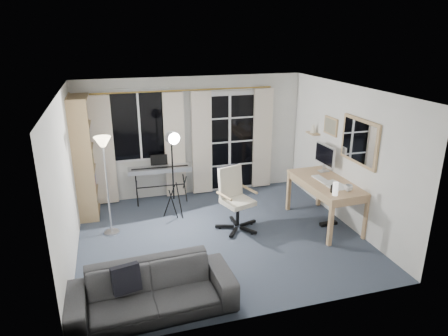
# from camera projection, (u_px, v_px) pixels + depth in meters

# --- Properties ---
(floor) EXTENTS (4.50, 4.00, 0.02)m
(floor) POSITION_uv_depth(u_px,v_px,m) (220.00, 237.00, 6.61)
(floor) COLOR #35404E
(floor) RESTS_ON ground
(window) EXTENTS (1.20, 0.08, 1.40)m
(window) POSITION_uv_depth(u_px,v_px,m) (139.00, 126.00, 7.63)
(window) COLOR white
(window) RESTS_ON floor
(french_door) EXTENTS (1.32, 0.09, 2.11)m
(french_door) POSITION_uv_depth(u_px,v_px,m) (229.00, 143.00, 8.26)
(french_door) COLOR white
(french_door) RESTS_ON floor
(curtains) EXTENTS (3.60, 0.07, 2.13)m
(curtains) POSITION_uv_depth(u_px,v_px,m) (188.00, 144.00, 7.92)
(curtains) COLOR gold
(curtains) RESTS_ON floor
(bookshelf) EXTENTS (0.37, 1.02, 2.18)m
(bookshelf) POSITION_uv_depth(u_px,v_px,m) (82.00, 159.00, 7.17)
(bookshelf) COLOR tan
(bookshelf) RESTS_ON floor
(torchiere_lamp) EXTENTS (0.28, 0.28, 1.67)m
(torchiere_lamp) POSITION_uv_depth(u_px,v_px,m) (104.00, 157.00, 6.28)
(torchiere_lamp) COLOR #B2B2B7
(torchiere_lamp) RESTS_ON floor
(keyboard_piano) EXTENTS (1.22, 0.62, 0.88)m
(keyboard_piano) POSITION_uv_depth(u_px,v_px,m) (160.00, 170.00, 7.74)
(keyboard_piano) COLOR black
(keyboard_piano) RESTS_ON floor
(studio_light) EXTENTS (0.36, 0.36, 1.66)m
(studio_light) POSITION_uv_depth(u_px,v_px,m) (173.00, 148.00, 6.80)
(studio_light) COLOR black
(studio_light) RESTS_ON floor
(office_chair) EXTENTS (0.74, 0.71, 1.07)m
(office_chair) POSITION_uv_depth(u_px,v_px,m) (234.00, 193.00, 6.75)
(office_chair) COLOR black
(office_chair) RESTS_ON floor
(desk) EXTENTS (0.81, 1.52, 0.80)m
(desk) POSITION_uv_depth(u_px,v_px,m) (326.00, 186.00, 6.84)
(desk) COLOR tan
(desk) RESTS_ON floor
(monitor) EXTENTS (0.20, 0.57, 0.50)m
(monitor) POSITION_uv_depth(u_px,v_px,m) (325.00, 156.00, 7.17)
(monitor) COLOR silver
(monitor) RESTS_ON desk
(desk_clutter) EXTENTS (0.45, 0.91, 1.01)m
(desk_clutter) POSITION_uv_depth(u_px,v_px,m) (330.00, 196.00, 6.63)
(desk_clutter) COLOR white
(desk_clutter) RESTS_ON desk
(mug) EXTENTS (0.14, 0.11, 0.13)m
(mug) POSITION_uv_depth(u_px,v_px,m) (349.00, 187.00, 6.36)
(mug) COLOR silver
(mug) RESTS_ON desk
(wall_mirror) EXTENTS (0.04, 0.94, 0.74)m
(wall_mirror) POSITION_uv_depth(u_px,v_px,m) (359.00, 142.00, 6.37)
(wall_mirror) COLOR tan
(wall_mirror) RESTS_ON floor
(framed_print) EXTENTS (0.03, 0.42, 0.32)m
(framed_print) POSITION_uv_depth(u_px,v_px,m) (331.00, 126.00, 7.17)
(framed_print) COLOR tan
(framed_print) RESTS_ON floor
(wall_shelf) EXTENTS (0.16, 0.30, 0.18)m
(wall_shelf) POSITION_uv_depth(u_px,v_px,m) (313.00, 130.00, 7.67)
(wall_shelf) COLOR tan
(wall_shelf) RESTS_ON floor
(sofa) EXTENTS (1.99, 0.67, 0.77)m
(sofa) POSITION_uv_depth(u_px,v_px,m) (151.00, 284.00, 4.74)
(sofa) COLOR #2A2B2D
(sofa) RESTS_ON floor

